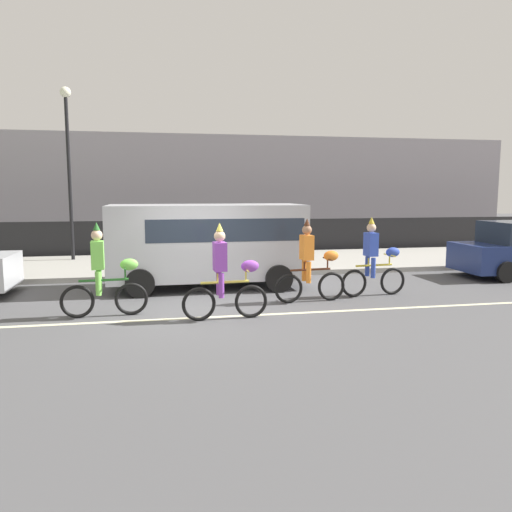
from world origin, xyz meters
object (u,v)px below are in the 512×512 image
Objects in this scene: parade_cyclist_cobalt at (375,261)px; pedestrian_onlooker at (209,238)px; parade_cyclist_purple at (226,277)px; street_lamp_post at (68,148)px; parade_cyclist_lime at (104,276)px; parade_cyclist_orange at (311,266)px; parked_van_silver at (210,239)px.

parade_cyclist_cobalt is 1.19× the size of pedestrian_onlooker.
street_lamp_post is at bearing 116.20° from parade_cyclist_purple.
parade_cyclist_lime and parade_cyclist_cobalt have the same top height.
parade_cyclist_orange is 1.19× the size of pedestrian_onlooker.
parade_cyclist_purple reaches higher than pedestrian_onlooker.
parade_cyclist_lime is 6.49m from pedestrian_onlooker.
parked_van_silver is (2.40, 2.72, 0.44)m from parade_cyclist_lime.
pedestrian_onlooker is (2.70, 5.90, 0.17)m from parade_cyclist_lime.
parade_cyclist_orange is at bearing -49.42° from street_lamp_post.
parade_cyclist_cobalt is at bearing -41.27° from street_lamp_post.
street_lamp_post reaches higher than parked_van_silver.
parade_cyclist_purple and parade_cyclist_cobalt have the same top height.
parade_cyclist_purple is at bearing -158.05° from parade_cyclist_cobalt.
pedestrian_onlooker is (-3.49, 5.05, 0.17)m from parade_cyclist_cobalt.
parade_cyclist_orange reaches higher than pedestrian_onlooker.
parked_van_silver reaches higher than parade_cyclist_orange.
parade_cyclist_purple is at bearing -150.64° from parade_cyclist_orange.
parked_van_silver reaches higher than parade_cyclist_cobalt.
parade_cyclist_lime and parade_cyclist_purple have the same top height.
street_lamp_post reaches higher than parade_cyclist_cobalt.
parade_cyclist_purple is at bearing -16.22° from parade_cyclist_lime.
parked_van_silver is at bearing 133.39° from parade_cyclist_orange.
parade_cyclist_lime is at bearing -76.71° from street_lamp_post.
parked_van_silver is (-3.79, 1.86, 0.44)m from parade_cyclist_cobalt.
pedestrian_onlooker is at bearing -23.95° from street_lamp_post.
parade_cyclist_orange is at bearing 29.36° from parade_cyclist_purple.
parade_cyclist_purple is 0.33× the size of street_lamp_post.
parked_van_silver reaches higher than parade_cyclist_purple.
parked_van_silver is (-2.09, 2.21, 0.44)m from parade_cyclist_orange.
parade_cyclist_lime is 6.25m from parade_cyclist_cobalt.
parade_cyclist_purple is at bearing -63.80° from street_lamp_post.
parade_cyclist_purple is 1.19× the size of pedestrian_onlooker.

